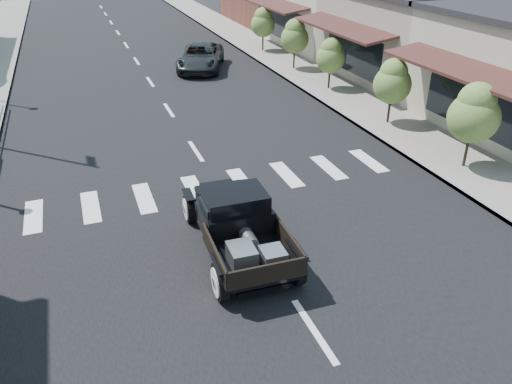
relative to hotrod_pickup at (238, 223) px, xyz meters
name	(u,v)px	position (x,y,z in m)	size (l,w,h in m)	color
ground	(263,253)	(0.56, -0.33, -0.83)	(120.00, 120.00, 0.00)	black
road	(157,92)	(0.56, 14.67, -0.82)	(14.00, 80.00, 0.02)	black
road_markings	(178,125)	(0.56, 9.67, -0.83)	(12.00, 60.00, 0.06)	silver
sidewalk_right	(309,76)	(9.06, 14.67, -0.75)	(3.00, 80.00, 0.15)	gray
storefront_mid	(434,34)	(15.56, 12.67, 1.42)	(10.00, 9.00, 4.50)	gray
storefront_far	(351,11)	(15.56, 21.67, 1.42)	(10.00, 9.00, 4.50)	beige
small_tree_a	(471,127)	(8.86, 1.95, 0.73)	(1.69, 1.69, 2.81)	#597435
small_tree_b	(391,92)	(8.86, 6.59, 0.61)	(1.54, 1.54, 2.57)	#597435
small_tree_c	(330,64)	(8.86, 11.93, 0.52)	(1.44, 1.44, 2.40)	#597435
small_tree_d	(295,45)	(8.86, 16.28, 0.65)	(1.59, 1.59, 2.65)	#597435
small_tree_e	(263,30)	(8.86, 21.32, 0.62)	(1.56, 1.56, 2.61)	#597435
hotrod_pickup	(238,223)	(0.00, 0.00, 0.00)	(2.23, 4.78, 1.66)	black
second_car	(201,57)	(3.84, 18.36, -0.12)	(2.35, 5.10, 1.42)	black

